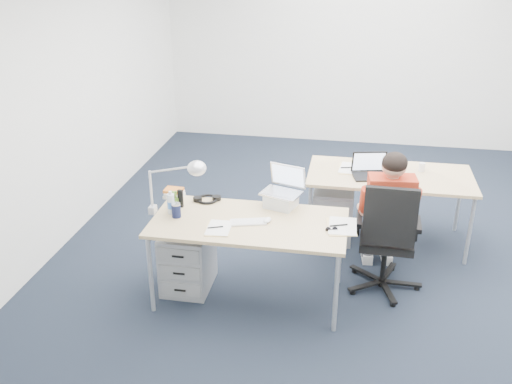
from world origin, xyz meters
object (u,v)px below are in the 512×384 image
silver_laptop (281,188)px  book_stack (174,193)px  desk_far (390,179)px  seated_person (386,215)px  desk_lamp (169,186)px  desk_near (249,226)px  bear_figurine (174,199)px  sunglasses (331,229)px  wireless_keyboard (248,222)px  water_bottle (171,202)px  dark_laptop (372,166)px  can_koozie (176,210)px  computer_mouse (267,220)px  cordless_phone (181,199)px  far_cup (422,167)px  headphones (207,198)px  drawer_pedestal_near (188,259)px  office_chair (384,259)px  drawer_pedestal_far (333,212)px

silver_laptop → book_stack: (-0.97, 0.02, -0.13)m
desk_far → seated_person: seated_person is taller
desk_lamp → desk_near: bearing=19.2°
bear_figurine → sunglasses: (1.36, -0.20, -0.07)m
wireless_keyboard → water_bottle: size_ratio=1.45×
silver_laptop → water_bottle: silver_laptop is taller
water_bottle → silver_laptop: bearing=18.5°
bear_figurine → dark_laptop: bearing=39.3°
desk_far → sunglasses: 1.39m
book_stack → desk_lamp: size_ratio=0.33×
silver_laptop → can_koozie: silver_laptop is taller
wireless_keyboard → sunglasses: size_ratio=2.93×
seated_person → computer_mouse: seated_person is taller
cordless_phone → far_cup: size_ratio=1.82×
headphones → desk_lamp: 0.46m
drawer_pedestal_near → headphones: 0.56m
water_bottle → sunglasses: 1.35m
desk_near → water_bottle: 0.69m
drawer_pedestal_near → silver_laptop: silver_laptop is taller
dark_laptop → seated_person: bearing=-89.9°
seated_person → can_koozie: 1.82m
desk_far → computer_mouse: bearing=-129.7°
desk_far → office_chair: (-0.04, -0.91, -0.39)m
desk_near → desk_far: bearing=46.7°
desk_far → water_bottle: bearing=-146.6°
desk_near → can_koozie: size_ratio=12.92×
headphones → sunglasses: 1.18m
wireless_keyboard → sunglasses: bearing=-17.2°
desk_near → sunglasses: sunglasses is taller
computer_mouse → headphones: headphones is taller
desk_far → dark_laptop: 0.28m
bear_figurine → dark_laptop: size_ratio=0.47×
drawer_pedestal_far → book_stack: size_ratio=3.20×
drawer_pedestal_near → far_cup: size_ratio=6.34×
water_bottle → desk_lamp: size_ratio=0.39×
desk_near → drawer_pedestal_near: desk_near is taller
drawer_pedestal_far → headphones: size_ratio=2.23×
drawer_pedestal_far → cordless_phone: (-1.27, -1.07, 0.53)m
drawer_pedestal_near → book_stack: bearing=123.4°
can_koozie → bear_figurine: bearing=113.3°
dark_laptop → far_cup: size_ratio=3.86×
desk_near → cordless_phone: bearing=165.6°
desk_near → seated_person: 1.24m
office_chair → silver_laptop: size_ratio=3.07×
far_cup → book_stack: bearing=-155.1°
desk_lamp → seated_person: bearing=35.5°
silver_laptop → wireless_keyboard: 0.45m
drawer_pedestal_far → far_cup: 0.99m
can_koozie → dark_laptop: dark_laptop is taller
wireless_keyboard → bear_figurine: bear_figurine is taller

